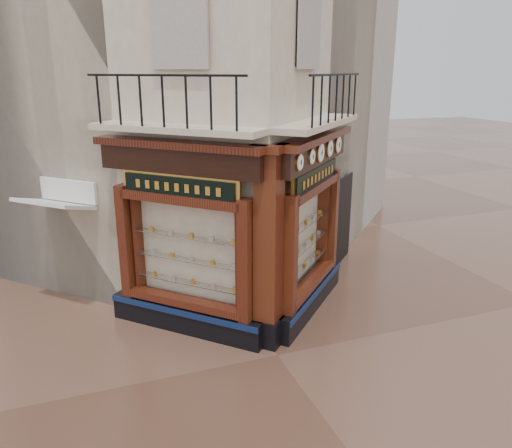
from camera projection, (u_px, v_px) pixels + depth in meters
name	position (u px, v px, depth m)	size (l,w,h in m)	color
ground	(277.00, 355.00, 9.57)	(80.00, 80.00, 0.00)	#523426
main_building	(192.00, 40.00, 13.32)	(8.00, 8.00, 12.00)	beige
neighbour_left	(93.00, 61.00, 14.88)	(8.00, 8.00, 11.00)	#B6AA9F
neighbour_right	(249.00, 62.00, 16.50)	(8.00, 8.00, 11.00)	#B6AA9F
shopfront_left	(183.00, 241.00, 9.93)	(2.86, 2.86, 3.98)	black
shopfront_right	(311.00, 227.00, 10.85)	(2.86, 2.86, 3.98)	black
corner_pilaster	(269.00, 252.00, 9.44)	(0.85, 0.85, 3.98)	black
balcony	(251.00, 125.00, 9.66)	(5.94, 2.97, 1.03)	beige
clock_a	(299.00, 162.00, 9.12)	(0.26, 0.26, 0.32)	gold
clock_b	(311.00, 157.00, 9.71)	(0.25, 0.25, 0.31)	gold
clock_c	(320.00, 153.00, 10.19)	(0.32, 0.32, 0.40)	gold
clock_d	(330.00, 148.00, 10.75)	(0.31, 0.31, 0.38)	gold
clock_e	(338.00, 144.00, 11.31)	(0.32, 0.32, 0.40)	gold
awning	(67.00, 306.00, 11.55)	(1.59, 0.95, 0.08)	white
signboard_left	(179.00, 187.00, 9.53)	(1.90, 1.90, 0.51)	gold
signboard_right	(316.00, 176.00, 10.49)	(1.97, 1.97, 0.53)	gold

